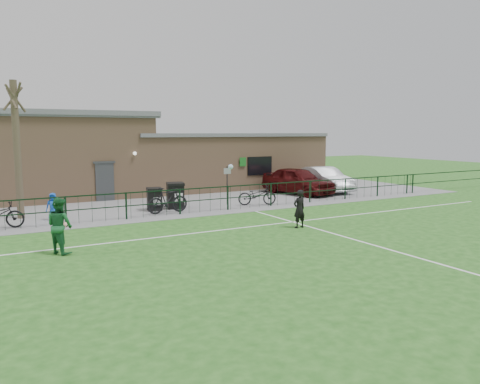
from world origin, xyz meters
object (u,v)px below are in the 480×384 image
bare_tree (17,151)px  car_silver (324,179)px  wheelie_bin_right (175,196)px  wheelie_bin_left (154,200)px  sign_post (227,185)px  outfield_player (60,226)px  bicycle_d (168,200)px  ball_ground (66,225)px  car_maroon (298,181)px  bicycle_e (257,195)px  spectator_child (53,207)px

bare_tree → car_silver: bearing=2.8°
wheelie_bin_right → bare_tree: bearing=-171.7°
wheelie_bin_left → wheelie_bin_right: size_ratio=0.85×
sign_post → car_silver: bearing=13.0°
outfield_player → wheelie_bin_right: bearing=-74.8°
bicycle_d → outfield_player: (-5.51, -5.21, 0.26)m
outfield_player → ball_ground: outfield_player is taller
car_maroon → sign_post: bearing=-176.5°
wheelie_bin_right → bicycle_d: 1.44m
bicycle_d → outfield_player: size_ratio=1.13×
bicycle_e → spectator_child: spectator_child is taller
outfield_player → spectator_child: bearing=-35.6°
car_maroon → car_silver: 2.28m
bicycle_e → spectator_child: bearing=106.1°
wheelie_bin_left → car_maroon: bearing=21.3°
sign_post → bicycle_d: (-3.65, -0.96, -0.39)m
wheelie_bin_right → bicycle_e: wheelie_bin_right is taller
sign_post → ball_ground: sign_post is taller
bare_tree → car_silver: 17.88m
spectator_child → outfield_player: (-0.58, -5.96, 0.28)m
bare_tree → ball_ground: 4.35m
wheelie_bin_right → car_silver: (10.76, 1.63, 0.18)m
bicycle_d → bare_tree: bearing=68.3°
wheelie_bin_left → car_silver: (11.90, 1.75, 0.27)m
car_maroon → spectator_child: 14.38m
car_maroon → bare_tree: bearing=170.3°
bicycle_d → bicycle_e: bicycle_d is taller
car_maroon → ball_ground: car_maroon is taller
wheelie_bin_left → bicycle_e: 5.30m
wheelie_bin_right → bicycle_e: bearing=-1.0°
bare_tree → spectator_child: size_ratio=5.06×
spectator_child → ball_ground: bearing=-63.5°
car_maroon → spectator_child: size_ratio=4.09×
wheelie_bin_left → bicycle_d: 1.09m
wheelie_bin_left → ball_ground: (-4.42, -2.03, -0.43)m
car_maroon → outfield_player: size_ratio=2.72×
bare_tree → outfield_player: 7.47m
sign_post → spectator_child: size_ratio=1.69×
spectator_child → car_maroon: bearing=26.4°
car_silver → car_maroon: bearing=-167.6°
bicycle_d → spectator_child: (-4.93, 0.74, -0.01)m
car_silver → outfield_player: 18.90m
wheelie_bin_left → spectator_child: spectator_child is taller
wheelie_bin_right → car_maroon: bearing=23.7°
bicycle_e → outfield_player: size_ratio=1.11×
ball_ground → sign_post: bearing=13.1°
sign_post → car_maroon: (5.69, 1.56, -0.17)m
wheelie_bin_right → car_maroon: 8.61m
sign_post → car_silver: 8.17m
outfield_player → bicycle_e: bearing=-93.3°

